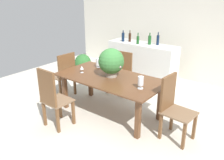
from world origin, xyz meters
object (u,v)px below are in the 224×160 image
flower_centerpiece (111,62)px  wine_bottle_green (138,40)px  crystal_vase_left (98,62)px  kitchen_counter (142,62)px  potted_plant_floor (83,64)px  chair_head_end (64,73)px  wine_bottle_amber (150,40)px  crystal_vase_center_near (141,82)px  wine_bottle_clear (123,37)px  chair_far_left (121,70)px  dining_table (110,83)px  chair_near_left (52,97)px  chair_foot_end (173,105)px  wine_bottle_tall (130,37)px  wine_bottle_dark (158,40)px  wine_glass (82,68)px

flower_centerpiece → wine_bottle_green: 1.77m
crystal_vase_left → kitchen_counter: kitchen_counter is taller
kitchen_counter → potted_plant_floor: 1.60m
chair_head_end → crystal_vase_left: bearing=117.8°
kitchen_counter → wine_bottle_amber: (0.17, 0.02, 0.60)m
crystal_vase_center_near → wine_bottle_clear: bearing=132.2°
crystal_vase_center_near → potted_plant_floor: crystal_vase_center_near is taller
chair_far_left → wine_bottle_amber: wine_bottle_amber is taller
dining_table → wine_bottle_green: (-0.53, 1.75, 0.44)m
flower_centerpiece → crystal_vase_center_near: 0.76m
crystal_vase_left → potted_plant_floor: crystal_vase_left is taller
flower_centerpiece → wine_bottle_green: size_ratio=1.93×
chair_near_left → chair_foot_end: bearing=-149.5°
wine_bottle_amber → wine_bottle_tall: bearing=-177.2°
chair_foot_end → flower_centerpiece: (-1.27, 0.05, 0.45)m
wine_bottle_green → potted_plant_floor: bearing=-157.5°
potted_plant_floor → chair_foot_end: bearing=-20.5°
dining_table → crystal_vase_left: bearing=150.7°
wine_bottle_clear → wine_bottle_green: 0.46m
flower_centerpiece → potted_plant_floor: bearing=148.9°
chair_foot_end → chair_far_left: bearing=64.9°
potted_plant_floor → wine_bottle_amber: bearing=23.2°
dining_table → wine_bottle_tall: (-0.83, 1.85, 0.45)m
wine_bottle_green → wine_bottle_dark: size_ratio=0.90×
wine_bottle_dark → chair_near_left: bearing=-96.9°
chair_foot_end → kitchen_counter: bearing=46.8°
wine_bottle_amber → potted_plant_floor: (-1.62, -0.69, -0.76)m
wine_bottle_tall → wine_bottle_dark: bearing=8.7°
chair_head_end → wine_bottle_amber: 2.20m
crystal_vase_left → wine_bottle_dark: bearing=74.1°
chair_far_left → flower_centerpiece: flower_centerpiece is taller
dining_table → chair_far_left: 1.08m
dining_table → wine_bottle_clear: size_ratio=7.19×
crystal_vase_left → wine_bottle_dark: wine_bottle_dark is taller
wine_bottle_green → wine_glass: bearing=-92.0°
chair_head_end → kitchen_counter: size_ratio=0.56×
potted_plant_floor → chair_far_left: bearing=-8.4°
wine_bottle_amber → kitchen_counter: bearing=-174.1°
chair_near_left → kitchen_counter: size_ratio=0.60×
chair_head_end → chair_near_left: bearing=43.1°
flower_centerpiece → crystal_vase_left: size_ratio=2.84×
chair_foot_end → wine_bottle_tall: bearing=52.8°
chair_head_end → wine_bottle_clear: size_ratio=3.55×
wine_glass → wine_bottle_dark: wine_bottle_dark is taller
wine_glass → wine_bottle_clear: bearing=101.7°
flower_centerpiece → wine_bottle_dark: size_ratio=1.73×
chair_far_left → kitchen_counter: kitchen_counter is taller
wine_bottle_amber → wine_bottle_green: bearing=-153.6°
chair_foot_end → flower_centerpiece: bearing=92.1°
wine_bottle_clear → wine_bottle_amber: bearing=8.0°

